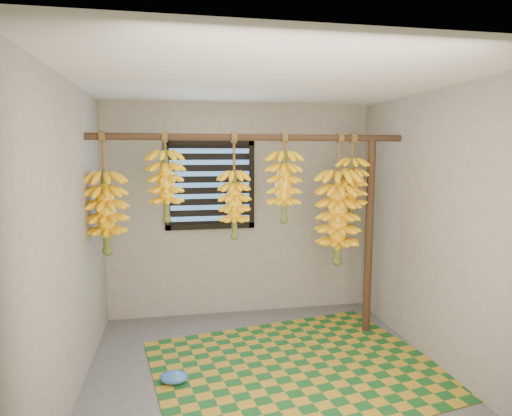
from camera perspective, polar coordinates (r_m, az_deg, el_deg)
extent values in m
cube|color=#4D4D4D|center=(3.85, 1.61, -21.52)|extent=(3.00, 3.00, 0.01)
cube|color=silver|center=(3.42, 1.77, 16.61)|extent=(3.00, 3.00, 0.01)
cube|color=gray|center=(4.90, -2.05, -0.33)|extent=(3.00, 0.01, 2.40)
cube|color=gray|center=(3.45, -23.61, -4.22)|extent=(0.01, 3.00, 2.40)
cube|color=gray|center=(4.03, 23.12, -2.60)|extent=(0.01, 3.00, 2.40)
cube|color=black|center=(4.80, -6.16, 3.08)|extent=(1.00, 0.04, 1.00)
cylinder|color=#402A1B|center=(4.06, -0.39, 9.40)|extent=(3.00, 0.06, 0.06)
cylinder|color=#402A1B|center=(4.51, 14.82, -3.81)|extent=(0.08, 0.08, 2.00)
cube|color=#17501F|center=(3.98, 5.54, -20.38)|extent=(2.70, 2.31, 0.01)
ellipsoid|color=#3062B3|center=(3.77, -10.89, -21.28)|extent=(0.26, 0.21, 0.10)
cylinder|color=brown|center=(4.05, -19.71, 6.78)|extent=(0.02, 0.02, 0.37)
cylinder|color=#4C5923|center=(4.08, -19.40, -0.34)|extent=(0.06, 0.06, 0.70)
cylinder|color=brown|center=(4.00, -12.06, 8.43)|extent=(0.02, 0.02, 0.18)
cylinder|color=#4C5923|center=(4.01, -11.92, 3.20)|extent=(0.05, 0.05, 0.61)
cylinder|color=brown|center=(4.03, -2.95, 7.22)|extent=(0.02, 0.02, 0.37)
cylinder|color=#4C5923|center=(4.06, -2.91, 0.72)|extent=(0.05, 0.05, 0.61)
cylinder|color=brown|center=(4.12, 3.77, 8.48)|extent=(0.02, 0.02, 0.19)
cylinder|color=#4C5923|center=(4.14, 3.73, 3.13)|extent=(0.06, 0.06, 0.65)
cylinder|color=brown|center=(4.30, 11.08, 7.01)|extent=(0.02, 0.02, 0.38)
cylinder|color=#4C5923|center=(4.34, 10.88, -1.02)|extent=(0.07, 0.07, 0.89)
cylinder|color=brown|center=(4.35, 12.77, 7.86)|extent=(0.02, 0.02, 0.25)
cylinder|color=#4C5923|center=(4.36, 12.62, 2.73)|extent=(0.05, 0.05, 0.59)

